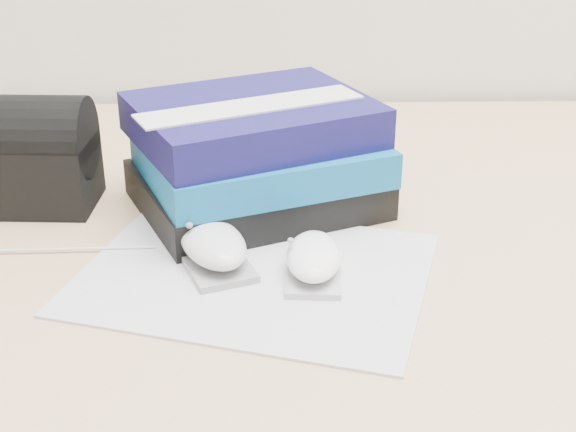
{
  "coord_description": "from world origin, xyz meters",
  "views": [
    {
      "loc": [
        -0.06,
        0.76,
        1.11
      ],
      "look_at": [
        -0.05,
        1.48,
        0.77
      ],
      "focal_mm": 50.0,
      "sensor_mm": 36.0,
      "label": 1
    }
  ],
  "objects_px": {
    "mouse_rear": "(213,246)",
    "book_stack": "(256,156)",
    "pouch": "(30,154)",
    "desk": "(321,349)",
    "mouse_front": "(314,259)"
  },
  "relations": [
    {
      "from": "mouse_rear",
      "to": "mouse_front",
      "type": "bearing_deg",
      "value": -14.1
    },
    {
      "from": "mouse_rear",
      "to": "mouse_front",
      "type": "xyz_separation_m",
      "value": [
        0.1,
        -0.02,
        -0.0
      ]
    },
    {
      "from": "book_stack",
      "to": "pouch",
      "type": "distance_m",
      "value": 0.25
    },
    {
      "from": "mouse_front",
      "to": "pouch",
      "type": "bearing_deg",
      "value": 150.63
    },
    {
      "from": "mouse_rear",
      "to": "desk",
      "type": "bearing_deg",
      "value": 57.73
    },
    {
      "from": "pouch",
      "to": "book_stack",
      "type": "bearing_deg",
      "value": -1.96
    },
    {
      "from": "book_stack",
      "to": "desk",
      "type": "bearing_deg",
      "value": 32.4
    },
    {
      "from": "desk",
      "to": "book_stack",
      "type": "distance_m",
      "value": 0.31
    },
    {
      "from": "pouch",
      "to": "mouse_rear",
      "type": "bearing_deg",
      "value": -35.21
    },
    {
      "from": "book_stack",
      "to": "pouch",
      "type": "relative_size",
      "value": 2.22
    },
    {
      "from": "mouse_front",
      "to": "book_stack",
      "type": "bearing_deg",
      "value": 108.93
    },
    {
      "from": "mouse_rear",
      "to": "pouch",
      "type": "relative_size",
      "value": 0.86
    },
    {
      "from": "desk",
      "to": "mouse_rear",
      "type": "relative_size",
      "value": 13.24
    },
    {
      "from": "mouse_rear",
      "to": "book_stack",
      "type": "xyz_separation_m",
      "value": [
        0.04,
        0.14,
        0.04
      ]
    },
    {
      "from": "mouse_front",
      "to": "pouch",
      "type": "distance_m",
      "value": 0.36
    }
  ]
}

